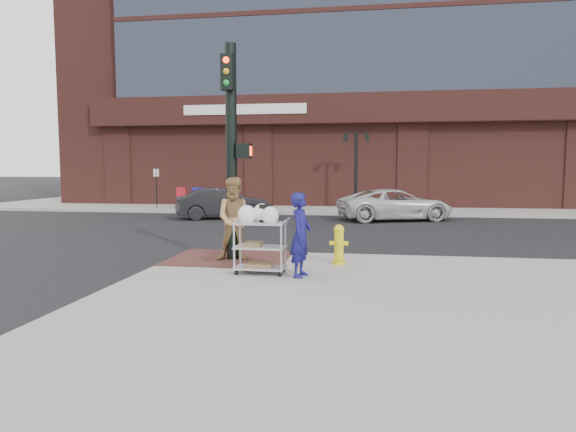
% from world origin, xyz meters
% --- Properties ---
extents(ground, '(220.00, 220.00, 0.00)m').
position_xyz_m(ground, '(0.00, 0.00, 0.00)').
color(ground, black).
rests_on(ground, ground).
extents(sidewalk_far, '(65.00, 36.00, 0.15)m').
position_xyz_m(sidewalk_far, '(12.50, 32.00, 0.07)').
color(sidewalk_far, gray).
rests_on(sidewalk_far, ground).
extents(brick_curb_ramp, '(2.80, 2.40, 0.01)m').
position_xyz_m(brick_curb_ramp, '(-0.60, 0.90, 0.16)').
color(brick_curb_ramp, '#492622').
rests_on(brick_curb_ramp, sidewalk_near).
extents(bank_building, '(42.00, 26.00, 28.00)m').
position_xyz_m(bank_building, '(5.00, 31.00, 14.15)').
color(bank_building, '#592923').
rests_on(bank_building, sidewalk_far).
extents(lamp_post, '(1.32, 0.22, 4.00)m').
position_xyz_m(lamp_post, '(2.00, 16.00, 2.62)').
color(lamp_post, black).
rests_on(lamp_post, sidewalk_far).
extents(parking_sign, '(0.05, 0.05, 2.20)m').
position_xyz_m(parking_sign, '(-8.50, 15.00, 1.25)').
color(parking_sign, black).
rests_on(parking_sign, sidewalk_far).
extents(traffic_signal_pole, '(0.61, 0.51, 5.00)m').
position_xyz_m(traffic_signal_pole, '(-0.48, 0.77, 2.83)').
color(traffic_signal_pole, black).
rests_on(traffic_signal_pole, sidewalk_near).
extents(woman_blue, '(0.50, 0.67, 1.68)m').
position_xyz_m(woman_blue, '(1.36, -0.89, 0.99)').
color(woman_blue, '#121158').
rests_on(woman_blue, sidewalk_near).
extents(pedestrian_tan, '(1.06, 0.89, 1.95)m').
position_xyz_m(pedestrian_tan, '(-0.36, 0.64, 1.12)').
color(pedestrian_tan, '#9E7B4A').
rests_on(pedestrian_tan, sidewalk_near).
extents(sedan_dark, '(4.47, 3.08, 1.40)m').
position_xyz_m(sedan_dark, '(-3.91, 11.72, 0.70)').
color(sedan_dark, black).
rests_on(sedan_dark, ground).
extents(minivan_white, '(5.45, 3.81, 1.38)m').
position_xyz_m(minivan_white, '(3.84, 12.08, 0.69)').
color(minivan_white, silver).
rests_on(minivan_white, ground).
extents(utility_cart, '(1.04, 0.60, 1.43)m').
position_xyz_m(utility_cart, '(0.50, -0.74, 0.80)').
color(utility_cart, '#9C9CA1').
rests_on(utility_cart, sidewalk_near).
extents(fire_hydrant, '(0.42, 0.30, 0.90)m').
position_xyz_m(fire_hydrant, '(2.03, 0.54, 0.61)').
color(fire_hydrant, yellow).
rests_on(fire_hydrant, sidewalk_near).
extents(newsbox_red, '(0.55, 0.52, 1.12)m').
position_xyz_m(newsbox_red, '(-7.26, 15.38, 0.71)').
color(newsbox_red, '#AB131F').
rests_on(newsbox_red, sidewalk_far).
extents(newsbox_yellow, '(0.55, 0.52, 1.03)m').
position_xyz_m(newsbox_yellow, '(-4.55, 15.38, 0.66)').
color(newsbox_yellow, yellow).
rests_on(newsbox_yellow, sidewalk_far).
extents(newsbox_blue, '(0.55, 0.52, 1.10)m').
position_xyz_m(newsbox_blue, '(-6.44, 15.64, 0.70)').
color(newsbox_blue, '#171A99').
rests_on(newsbox_blue, sidewalk_far).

